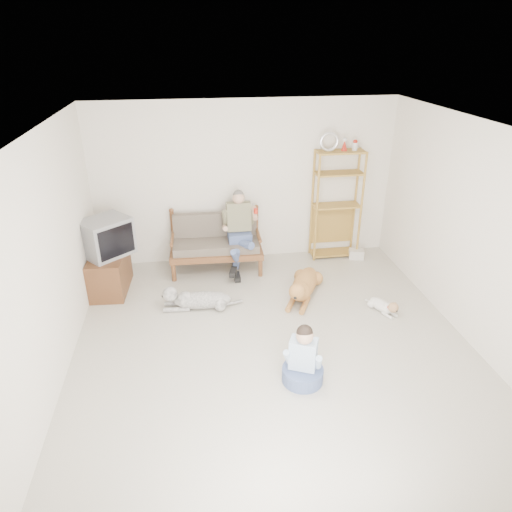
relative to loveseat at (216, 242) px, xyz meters
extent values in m
plane|color=beige|center=(0.56, -2.36, -0.49)|extent=(5.50, 5.50, 0.00)
plane|color=white|center=(0.56, -2.36, 2.21)|extent=(5.50, 5.50, 0.00)
plane|color=silver|center=(0.56, 0.39, 0.86)|extent=(5.00, 0.00, 5.00)
plane|color=silver|center=(0.56, -5.11, 0.86)|extent=(5.00, 0.00, 5.00)
plane|color=silver|center=(-1.94, -2.36, 0.86)|extent=(0.00, 5.50, 5.50)
plane|color=silver|center=(3.06, -2.36, 0.86)|extent=(0.00, 5.50, 5.50)
cube|color=brown|center=(0.00, -0.07, -0.14)|extent=(1.52, 0.75, 0.10)
cube|color=#64584C|center=(0.00, -0.07, -0.02)|extent=(1.40, 0.65, 0.13)
cube|color=#64584C|center=(0.00, 0.17, 0.21)|extent=(1.38, 0.17, 0.45)
cylinder|color=brown|center=(0.00, 0.23, 0.41)|extent=(1.40, 0.10, 0.05)
cylinder|color=brown|center=(-0.70, -0.37, -0.34)|extent=(0.07, 0.07, 0.30)
cylinder|color=brown|center=(-0.70, 0.23, -0.01)|extent=(0.07, 0.07, 0.95)
cylinder|color=brown|center=(0.70, -0.37, -0.34)|extent=(0.07, 0.07, 0.30)
cylinder|color=brown|center=(0.70, 0.23, -0.01)|extent=(0.07, 0.07, 0.95)
cube|color=#516296|center=(0.39, -0.09, 0.10)|extent=(0.37, 0.35, 0.19)
cube|color=#777353|center=(0.39, 0.00, 0.43)|extent=(0.39, 0.27, 0.49)
sphere|color=tan|center=(0.39, -0.02, 0.75)|extent=(0.20, 0.20, 0.20)
sphere|color=#57534D|center=(0.39, 0.00, 0.79)|extent=(0.18, 0.18, 0.18)
cylinder|color=#B12012|center=(0.64, -0.20, 0.58)|extent=(0.07, 0.07, 0.08)
cube|color=olive|center=(2.10, 0.19, 1.38)|extent=(0.80, 0.33, 0.03)
torus|color=silver|center=(1.89, 0.19, 1.54)|extent=(0.32, 0.05, 0.32)
cone|color=#B12012|center=(2.15, 0.19, 1.47)|extent=(0.10, 0.10, 0.17)
cylinder|color=olive|center=(1.71, 0.04, 0.46)|extent=(0.04, 0.04, 1.88)
cylinder|color=olive|center=(1.71, 0.34, 0.46)|extent=(0.04, 0.04, 1.88)
cylinder|color=olive|center=(2.48, 0.04, 0.46)|extent=(0.04, 0.04, 1.88)
cylinder|color=olive|center=(2.48, 0.34, 0.46)|extent=(0.04, 0.04, 1.88)
cube|color=white|center=(2.47, 0.01, -0.41)|extent=(0.29, 0.24, 0.16)
cube|color=brown|center=(-1.66, -0.48, -0.19)|extent=(0.56, 0.93, 0.60)
cube|color=brown|center=(-1.90, -0.70, -0.19)|extent=(0.05, 0.40, 0.50)
cube|color=brown|center=(-1.90, -0.26, -0.19)|extent=(0.05, 0.40, 0.50)
cube|color=slate|center=(-1.64, -0.45, 0.39)|extent=(0.86, 0.84, 0.56)
cube|color=black|center=(-1.47, -0.66, 0.39)|extent=(0.44, 0.39, 0.45)
cube|color=silver|center=(-0.69, 0.38, -0.19)|extent=(0.12, 0.02, 0.08)
ellipsoid|color=#BA7340|center=(1.27, -1.01, -0.33)|extent=(0.73, 1.01, 0.30)
sphere|color=#BA7340|center=(1.15, -1.27, -0.31)|extent=(0.30, 0.30, 0.30)
sphere|color=#BA7340|center=(1.04, -1.48, -0.18)|extent=(0.24, 0.24, 0.24)
ellipsoid|color=#BA7340|center=(0.99, -1.58, -0.21)|extent=(0.17, 0.20, 0.09)
cylinder|color=#BA7340|center=(1.49, -0.58, -0.42)|extent=(0.09, 0.39, 0.05)
ellipsoid|color=#BA7340|center=(0.98, -1.42, -0.18)|extent=(0.08, 0.09, 0.12)
ellipsoid|color=#BA7340|center=(1.12, -1.50, -0.18)|extent=(0.08, 0.09, 0.12)
ellipsoid|color=white|center=(-0.29, -1.21, -0.36)|extent=(0.85, 0.33, 0.25)
sphere|color=white|center=(-0.54, -1.20, -0.34)|extent=(0.25, 0.25, 0.25)
sphere|color=white|center=(-0.75, -1.19, -0.24)|extent=(0.22, 0.22, 0.22)
ellipsoid|color=white|center=(-0.84, -1.18, -0.26)|extent=(0.16, 0.10, 0.08)
cylinder|color=white|center=(0.13, -1.24, -0.44)|extent=(0.33, 0.13, 0.04)
ellipsoid|color=white|center=(-0.72, -1.11, -0.24)|extent=(0.07, 0.05, 0.11)
ellipsoid|color=white|center=(-0.73, -1.26, -0.24)|extent=(0.07, 0.05, 0.11)
ellipsoid|color=silver|center=(2.24, -1.66, -0.41)|extent=(0.33, 0.44, 0.16)
sphere|color=silver|center=(2.28, -1.77, -0.40)|extent=(0.16, 0.16, 0.16)
sphere|color=#A47A52|center=(2.32, -1.87, -0.33)|extent=(0.14, 0.14, 0.14)
ellipsoid|color=#A47A52|center=(2.35, -1.93, -0.34)|extent=(0.10, 0.12, 0.06)
cylinder|color=silver|center=(2.16, -1.48, -0.45)|extent=(0.13, 0.14, 0.03)
cone|color=#A47A52|center=(2.27, -1.87, -0.28)|extent=(0.04, 0.04, 0.05)
cone|color=#A47A52|center=(2.37, -1.83, -0.28)|extent=(0.04, 0.04, 0.05)
torus|color=#B12012|center=(2.32, -1.85, -0.34)|extent=(0.14, 0.14, 0.02)
cylinder|color=#516296|center=(0.77, -2.94, -0.40)|extent=(0.47, 0.47, 0.17)
cube|color=#AABDCC|center=(0.77, -2.92, -0.12)|extent=(0.35, 0.30, 0.37)
sphere|color=tan|center=(0.77, -2.94, 0.14)|extent=(0.19, 0.19, 0.19)
sphere|color=black|center=(0.77, -2.93, 0.17)|extent=(0.18, 0.18, 0.18)
camera|label=1|loc=(-0.37, -6.90, 3.10)|focal=32.00mm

